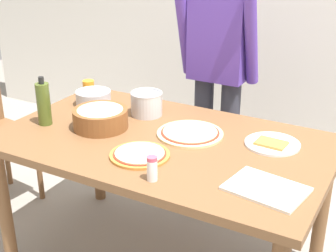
{
  "coord_description": "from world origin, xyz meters",
  "views": [
    {
      "loc": [
        1.05,
        -1.83,
        1.74
      ],
      "look_at": [
        0.0,
        0.05,
        0.81
      ],
      "focal_mm": 51.29,
      "sensor_mm": 36.0,
      "label": 1
    }
  ],
  "objects_px": {
    "dining_table": "(163,156)",
    "olive_oil_bottle": "(44,104)",
    "person_cook": "(218,64)",
    "popcorn_bowl": "(100,116)",
    "cutting_board_white": "(266,189)",
    "pizza_raw_on_board": "(190,133)",
    "salt_shaker": "(152,168)",
    "mixing_bowl_steel": "(93,98)",
    "plate_with_slice": "(272,144)",
    "steel_pot": "(147,103)",
    "pizza_cooked_on_tray": "(140,154)",
    "cup_orange": "(89,87)"
  },
  "relations": [
    {
      "from": "cup_orange",
      "to": "steel_pot",
      "type": "bearing_deg",
      "value": -13.85
    },
    {
      "from": "person_cook",
      "to": "pizza_raw_on_board",
      "type": "distance_m",
      "value": 0.68
    },
    {
      "from": "popcorn_bowl",
      "to": "steel_pot",
      "type": "relative_size",
      "value": 1.61
    },
    {
      "from": "person_cook",
      "to": "pizza_cooked_on_tray",
      "type": "distance_m",
      "value": 0.98
    },
    {
      "from": "popcorn_bowl",
      "to": "mixing_bowl_steel",
      "type": "height_order",
      "value": "popcorn_bowl"
    },
    {
      "from": "dining_table",
      "to": "olive_oil_bottle",
      "type": "distance_m",
      "value": 0.67
    },
    {
      "from": "pizza_cooked_on_tray",
      "to": "mixing_bowl_steel",
      "type": "xyz_separation_m",
      "value": [
        -0.58,
        0.43,
        0.03
      ]
    },
    {
      "from": "person_cook",
      "to": "mixing_bowl_steel",
      "type": "distance_m",
      "value": 0.77
    },
    {
      "from": "dining_table",
      "to": "olive_oil_bottle",
      "type": "height_order",
      "value": "olive_oil_bottle"
    },
    {
      "from": "pizza_raw_on_board",
      "to": "pizza_cooked_on_tray",
      "type": "xyz_separation_m",
      "value": [
        -0.09,
        -0.32,
        0.0
      ]
    },
    {
      "from": "person_cook",
      "to": "mixing_bowl_steel",
      "type": "xyz_separation_m",
      "value": [
        -0.54,
        -0.54,
        -0.14
      ]
    },
    {
      "from": "person_cook",
      "to": "olive_oil_bottle",
      "type": "bearing_deg",
      "value": -123.24
    },
    {
      "from": "popcorn_bowl",
      "to": "salt_shaker",
      "type": "distance_m",
      "value": 0.61
    },
    {
      "from": "pizza_raw_on_board",
      "to": "plate_with_slice",
      "type": "distance_m",
      "value": 0.4
    },
    {
      "from": "dining_table",
      "to": "cutting_board_white",
      "type": "bearing_deg",
      "value": -20.38
    },
    {
      "from": "plate_with_slice",
      "to": "cutting_board_white",
      "type": "height_order",
      "value": "plate_with_slice"
    },
    {
      "from": "pizza_raw_on_board",
      "to": "steel_pot",
      "type": "bearing_deg",
      "value": 158.95
    },
    {
      "from": "mixing_bowl_steel",
      "to": "salt_shaker",
      "type": "relative_size",
      "value": 1.89
    },
    {
      "from": "person_cook",
      "to": "popcorn_bowl",
      "type": "distance_m",
      "value": 0.85
    },
    {
      "from": "dining_table",
      "to": "person_cook",
      "type": "xyz_separation_m",
      "value": [
        -0.04,
        0.76,
        0.27
      ]
    },
    {
      "from": "pizza_raw_on_board",
      "to": "pizza_cooked_on_tray",
      "type": "height_order",
      "value": "same"
    },
    {
      "from": "mixing_bowl_steel",
      "to": "olive_oil_bottle",
      "type": "xyz_separation_m",
      "value": [
        -0.04,
        -0.35,
        0.07
      ]
    },
    {
      "from": "popcorn_bowl",
      "to": "steel_pot",
      "type": "distance_m",
      "value": 0.29
    },
    {
      "from": "cutting_board_white",
      "to": "popcorn_bowl",
      "type": "bearing_deg",
      "value": 168.7
    },
    {
      "from": "popcorn_bowl",
      "to": "mixing_bowl_steel",
      "type": "distance_m",
      "value": 0.35
    },
    {
      "from": "pizza_raw_on_board",
      "to": "cutting_board_white",
      "type": "relative_size",
      "value": 1.1
    },
    {
      "from": "pizza_raw_on_board",
      "to": "pizza_cooked_on_tray",
      "type": "bearing_deg",
      "value": -106.32
    },
    {
      "from": "plate_with_slice",
      "to": "cup_orange",
      "type": "height_order",
      "value": "cup_orange"
    },
    {
      "from": "mixing_bowl_steel",
      "to": "cutting_board_white",
      "type": "height_order",
      "value": "mixing_bowl_steel"
    },
    {
      "from": "person_cook",
      "to": "popcorn_bowl",
      "type": "height_order",
      "value": "person_cook"
    },
    {
      "from": "dining_table",
      "to": "pizza_raw_on_board",
      "type": "bearing_deg",
      "value": 49.33
    },
    {
      "from": "plate_with_slice",
      "to": "salt_shaker",
      "type": "relative_size",
      "value": 2.45
    },
    {
      "from": "olive_oil_bottle",
      "to": "cutting_board_white",
      "type": "distance_m",
      "value": 1.23
    },
    {
      "from": "pizza_raw_on_board",
      "to": "person_cook",
      "type": "bearing_deg",
      "value": 101.95
    },
    {
      "from": "olive_oil_bottle",
      "to": "salt_shaker",
      "type": "xyz_separation_m",
      "value": [
        0.79,
        -0.24,
        -0.06
      ]
    },
    {
      "from": "pizza_cooked_on_tray",
      "to": "olive_oil_bottle",
      "type": "bearing_deg",
      "value": 172.82
    },
    {
      "from": "plate_with_slice",
      "to": "dining_table",
      "type": "bearing_deg",
      "value": -158.74
    },
    {
      "from": "person_cook",
      "to": "salt_shaker",
      "type": "relative_size",
      "value": 15.28
    },
    {
      "from": "steel_pot",
      "to": "plate_with_slice",
      "type": "bearing_deg",
      "value": -3.62
    },
    {
      "from": "mixing_bowl_steel",
      "to": "cutting_board_white",
      "type": "distance_m",
      "value": 1.26
    },
    {
      "from": "pizza_raw_on_board",
      "to": "cup_orange",
      "type": "bearing_deg",
      "value": 163.18
    },
    {
      "from": "dining_table",
      "to": "olive_oil_bottle",
      "type": "bearing_deg",
      "value": -168.05
    },
    {
      "from": "salt_shaker",
      "to": "steel_pot",
      "type": "bearing_deg",
      "value": 123.17
    },
    {
      "from": "pizza_raw_on_board",
      "to": "steel_pot",
      "type": "height_order",
      "value": "steel_pot"
    },
    {
      "from": "pizza_raw_on_board",
      "to": "cutting_board_white",
      "type": "height_order",
      "value": "pizza_raw_on_board"
    },
    {
      "from": "pizza_cooked_on_tray",
      "to": "dining_table",
      "type": "bearing_deg",
      "value": 89.77
    },
    {
      "from": "pizza_cooked_on_tray",
      "to": "cutting_board_white",
      "type": "distance_m",
      "value": 0.59
    },
    {
      "from": "pizza_raw_on_board",
      "to": "mixing_bowl_steel",
      "type": "height_order",
      "value": "mixing_bowl_steel"
    },
    {
      "from": "salt_shaker",
      "to": "person_cook",
      "type": "bearing_deg",
      "value": 100.24
    },
    {
      "from": "dining_table",
      "to": "plate_with_slice",
      "type": "bearing_deg",
      "value": 21.26
    }
  ]
}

